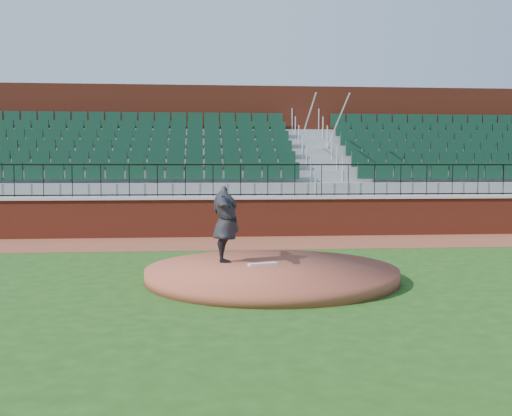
# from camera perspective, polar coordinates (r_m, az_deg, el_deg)

# --- Properties ---
(ground) EXTENTS (90.00, 90.00, 0.00)m
(ground) POSITION_cam_1_polar(r_m,az_deg,el_deg) (12.31, 0.63, -6.54)
(ground) COLOR #1D4313
(ground) RESTS_ON ground
(warning_track) EXTENTS (34.00, 3.20, 0.01)m
(warning_track) POSITION_cam_1_polar(r_m,az_deg,el_deg) (17.63, -1.14, -3.32)
(warning_track) COLOR brown
(warning_track) RESTS_ON ground
(field_wall) EXTENTS (34.00, 0.35, 1.20)m
(field_wall) POSITION_cam_1_polar(r_m,az_deg,el_deg) (19.15, -1.48, -0.95)
(field_wall) COLOR maroon
(field_wall) RESTS_ON ground
(wall_cap) EXTENTS (34.00, 0.45, 0.10)m
(wall_cap) POSITION_cam_1_polar(r_m,az_deg,el_deg) (19.10, -1.48, 1.00)
(wall_cap) COLOR #B7B7B7
(wall_cap) RESTS_ON field_wall
(wall_railing) EXTENTS (34.00, 0.05, 1.00)m
(wall_railing) POSITION_cam_1_polar(r_m,az_deg,el_deg) (19.08, -1.48, 2.65)
(wall_railing) COLOR black
(wall_railing) RESTS_ON wall_cap
(seating_stands) EXTENTS (34.00, 5.10, 4.60)m
(seating_stands) POSITION_cam_1_polar(r_m,az_deg,el_deg) (21.80, -1.94, 4.13)
(seating_stands) COLOR gray
(seating_stands) RESTS_ON ground
(concourse_wall) EXTENTS (34.00, 0.50, 5.50)m
(concourse_wall) POSITION_cam_1_polar(r_m,az_deg,el_deg) (24.60, -2.31, 5.16)
(concourse_wall) COLOR maroon
(concourse_wall) RESTS_ON ground
(pitchers_mound) EXTENTS (4.98, 4.98, 0.25)m
(pitchers_mound) POSITION_cam_1_polar(r_m,az_deg,el_deg) (11.95, 1.49, -6.25)
(pitchers_mound) COLOR brown
(pitchers_mound) RESTS_ON ground
(pitching_rubber) EXTENTS (0.63, 0.32, 0.04)m
(pitching_rubber) POSITION_cam_1_polar(r_m,az_deg,el_deg) (12.20, 0.66, -5.34)
(pitching_rubber) COLOR silver
(pitching_rubber) RESTS_ON pitchers_mound
(pitcher) EXTENTS (0.57, 1.97, 1.60)m
(pitcher) POSITION_cam_1_polar(r_m,az_deg,el_deg) (12.47, -2.91, -1.54)
(pitcher) COLOR black
(pitcher) RESTS_ON pitchers_mound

